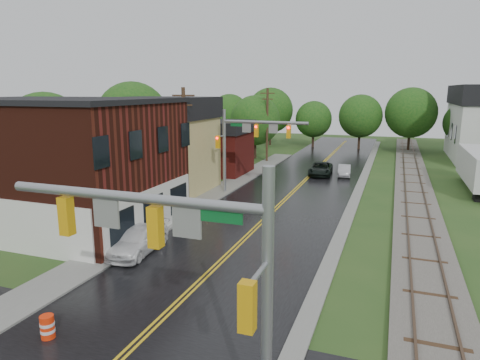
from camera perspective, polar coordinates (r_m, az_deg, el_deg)
The scene contains 20 objects.
main_road at distance 38.64m, azimuth 7.35°, elevation -1.34°, with size 10.00×90.00×0.02m, color black.
curb_right at distance 42.75m, azimuth 15.92°, elevation -0.42°, with size 0.80×70.00×0.12m, color gray.
sidewalk_left at distance 35.92m, azimuth -4.15°, elevation -2.29°, with size 2.40×50.00×0.12m, color gray.
brick_building at distance 30.31m, azimuth -23.18°, elevation 2.13°, with size 14.30×10.30×8.30m.
yellow_house at distance 38.33m, azimuth -10.18°, elevation 3.33°, with size 8.00×7.00×6.40m, color tan.
darkred_building at distance 45.98m, azimuth -3.43°, elevation 3.65°, with size 7.00×6.00×4.40m, color #3F0F0C.
railroad at distance 42.68m, azimuth 22.09°, elevation -0.72°, with size 3.20×80.00×0.30m.
traffic_signal_near at distance 10.62m, azimuth -7.55°, elevation -9.38°, with size 7.34×0.30×7.20m.
traffic_signal_far at distance 35.88m, azimuth 1.05°, elevation 5.80°, with size 7.34×0.43×7.20m.
utility_pole_b at distance 32.64m, azimuth -7.39°, elevation 4.64°, with size 1.80×0.28×9.00m.
utility_pole_c at distance 53.05m, azimuth 3.64°, elevation 7.49°, with size 1.80×0.28×9.00m.
tree_left_a at distance 40.20m, azimuth -24.33°, elevation 5.61°, with size 6.80×6.80×8.67m.
tree_left_b at distance 46.66m, azimuth -14.00°, elevation 7.79°, with size 7.60×7.60×9.69m.
tree_left_c at distance 51.73m, azimuth -5.24°, elevation 7.13°, with size 6.00×6.00×7.65m.
tree_left_e at distance 55.45m, azimuth 2.16°, elevation 7.80°, with size 6.40×6.40×8.16m.
suv_dark at distance 45.59m, azimuth 10.71°, elevation 1.45°, with size 2.24×4.86×1.35m, color black.
sedan_silver at distance 45.64m, azimuth 13.73°, elevation 1.21°, with size 1.24×3.56×1.17m, color #A1A1A5.
pickup_white at distance 24.44m, azimuth -13.41°, elevation -7.83°, with size 1.91×4.69×1.36m, color white.
semi_trailer at distance 43.25m, azimuth 29.35°, elevation 1.51°, with size 2.38×10.94×3.53m.
construction_barrel at distance 17.69m, azimuth -24.29°, elevation -17.43°, with size 0.49×0.49×0.88m, color #F42F0A.
Camera 1 is at (8.12, -6.74, 8.81)m, focal length 32.00 mm.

